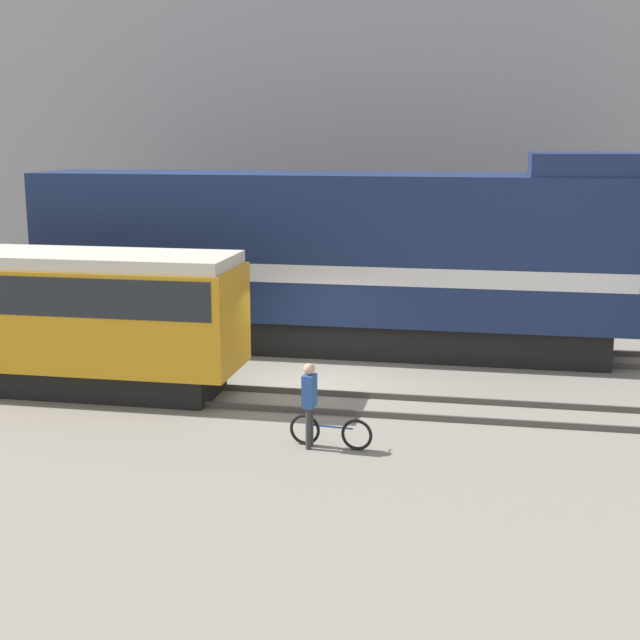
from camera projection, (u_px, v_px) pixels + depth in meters
name	position (u px, v px, depth m)	size (l,w,h in m)	color
ground_plane	(313.00, 383.00, 22.49)	(120.00, 120.00, 0.00)	gray
track_near	(298.00, 400.00, 20.81)	(60.00, 1.51, 0.14)	#47423D
track_far	(338.00, 347.00, 26.02)	(60.00, 1.51, 0.14)	#47423D
building_backdrop	(381.00, 102.00, 33.57)	(35.71, 6.00, 14.68)	#99999E
freight_locomotive	(333.00, 259.00, 25.51)	(17.00, 3.04, 5.68)	black
streetcar	(50.00, 312.00, 21.57)	(9.37, 2.54, 3.42)	black
bicycle	(331.00, 432.00, 17.85)	(1.73, 0.44, 0.70)	black
person	(309.00, 396.00, 17.67)	(0.26, 0.38, 1.75)	#333333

